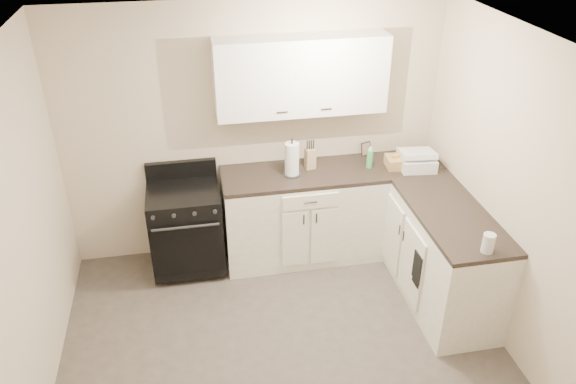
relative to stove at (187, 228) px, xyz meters
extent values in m
plane|color=#473F38|center=(0.72, -1.48, -0.46)|extent=(3.60, 3.60, 0.00)
plane|color=white|center=(0.72, -1.48, 2.04)|extent=(3.60, 3.60, 0.00)
plane|color=beige|center=(0.72, 0.32, 0.79)|extent=(3.60, 0.00, 3.60)
plane|color=beige|center=(2.52, -1.48, 0.79)|extent=(0.00, 3.60, 3.60)
plane|color=beige|center=(-1.08, -1.48, 0.79)|extent=(0.00, 3.60, 3.60)
cube|color=white|center=(1.14, 0.02, -0.01)|extent=(1.55, 0.60, 0.90)
cube|color=white|center=(2.22, -0.63, -0.01)|extent=(0.60, 1.90, 0.90)
cube|color=black|center=(1.14, 0.02, 0.46)|extent=(1.55, 0.60, 0.04)
cube|color=black|center=(2.22, -0.63, 0.46)|extent=(0.60, 1.90, 0.04)
cube|color=white|center=(1.14, 0.18, 1.38)|extent=(1.55, 0.30, 0.70)
cube|color=black|center=(0.00, 0.00, 0.00)|extent=(0.67, 0.57, 0.81)
cube|color=tan|center=(1.22, 0.10, 0.58)|extent=(0.11, 0.10, 0.20)
cylinder|color=white|center=(1.03, 0.01, 0.64)|extent=(0.17, 0.17, 0.32)
cylinder|color=#43AF5F|center=(1.79, 0.01, 0.57)|extent=(0.07, 0.07, 0.18)
cube|color=black|center=(1.84, 0.28, 0.55)|extent=(0.11, 0.07, 0.13)
cube|color=tan|center=(2.10, -0.03, 0.53)|extent=(0.32, 0.23, 0.10)
cube|color=white|center=(2.23, -0.08, 0.54)|extent=(0.35, 0.33, 0.12)
cylinder|color=silver|center=(2.23, -1.48, 0.56)|extent=(0.12, 0.12, 0.16)
cube|color=black|center=(1.89, -1.07, 0.07)|extent=(0.02, 0.15, 0.27)
cube|color=black|center=(1.89, -1.07, 0.01)|extent=(0.02, 0.13, 0.22)
camera|label=1|loc=(0.12, -4.56, 2.98)|focal=35.00mm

